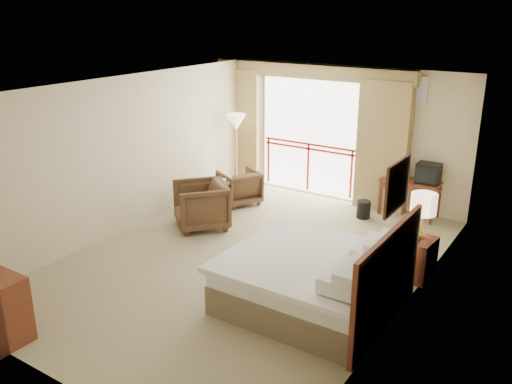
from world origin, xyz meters
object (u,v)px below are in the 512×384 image
Objects in this scene: table_lamp at (424,205)px; wastebasket at (364,209)px; side_table at (216,191)px; desk at (411,187)px; armchair_near at (202,227)px; bed at (316,279)px; floor_lamp at (236,125)px; nightstand at (417,258)px; tv at (428,173)px; armchair_far at (240,203)px.

wastebasket is at bearing 131.89° from table_lamp.
desk is at bearing 30.32° from side_table.
table_lamp is 1.98× the size of wastebasket.
armchair_near is at bearing -133.53° from desk.
table_lamp reaches higher than bed.
bed is 1.30× the size of floor_lamp.
nightstand is 0.81m from table_lamp.
tv is at bearing 86.02° from bed.
side_table is (-3.22, 2.07, 0.04)m from bed.
wastebasket is 2.82m from side_table.
table_lamp is at bearing 60.45° from bed.
wastebasket is at bearing 82.56° from armchair_near.
table_lamp is 1.56× the size of tv.
bed is 1.93m from table_lamp.
bed is 3.52× the size of side_table.
armchair_far reaches higher than wastebasket.
desk is (-0.91, 2.44, 0.24)m from nightstand.
nightstand is 5.08m from floor_lamp.
bed reaches higher than side_table.
armchair_near is at bearing -176.03° from table_lamp.
armchair_far is at bearing 139.22° from bed.
side_table is at bearing 176.54° from nightstand.
wastebasket is (-0.70, 3.31, -0.21)m from bed.
side_table is at bearing 147.30° from bed.
bed is 3.94m from desk.
floor_lamp is (-0.73, 2.14, 1.41)m from armchair_near.
tv is at bearing 108.75° from nightstand.
nightstand is 1.49× the size of tv.
bed is 5.13× the size of tv.
bed is 3.25m from armchair_near.
floor_lamp is at bearing 174.44° from tv.
bed is at bearing 77.97° from armchair_far.
wastebasket is at bearing 133.29° from armchair_far.
wastebasket is at bearing 135.57° from nightstand.
bed is 2.85× the size of armchair_far.
desk is (-0.03, 3.94, 0.17)m from bed.
armchair_near is at bearing 34.77° from armchair_far.
nightstand is 2.53m from tv.
floor_lamp is (-3.67, -0.52, 0.86)m from desk.
desk is 3.99m from armchair_near.
nightstand is 2.61m from desk.
armchair_far is 0.46× the size of floor_lamp.
armchair_far is 1.24× the size of side_table.
wastebasket is (-1.58, 1.81, -0.14)m from nightstand.
floor_lamp is (-0.59, 0.74, 1.41)m from armchair_far.
table_lamp is 4.19m from side_table.
desk is 2.59× the size of tv.
tv is 0.25× the size of floor_lamp.
table_lamp is 1.07× the size of side_table.
tv is at bearing 79.55° from armchair_near.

